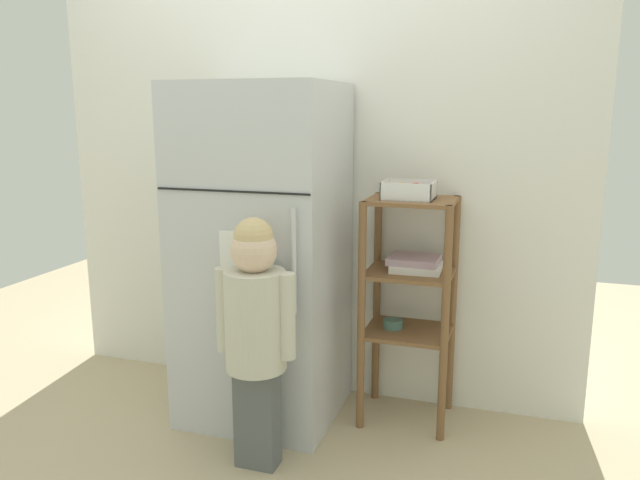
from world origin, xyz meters
The scene contains 6 objects.
ground_plane centered at (0.00, 0.00, 0.00)m, with size 6.00×6.00×0.00m, color tan.
kitchen_wall_back centered at (0.00, 0.36, 1.03)m, with size 2.72×0.03×2.06m, color silver.
refrigerator centered at (-0.11, 0.02, 0.78)m, with size 0.69×0.65×1.56m.
child_standing centered at (0.05, -0.43, 0.63)m, with size 0.33×0.25×1.04m.
pantry_shelf_unit centered at (0.56, 0.16, 0.66)m, with size 0.40×0.35×1.05m.
fruit_bin centered at (0.55, 0.14, 1.09)m, with size 0.22×0.19×0.08m.
Camera 1 is at (1.00, -2.55, 1.44)m, focal length 34.70 mm.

